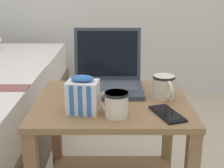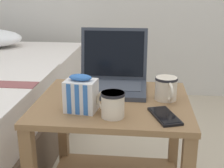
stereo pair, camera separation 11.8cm
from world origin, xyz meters
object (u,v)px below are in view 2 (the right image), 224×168
object	(u,v)px
mug_front_right	(166,87)
laptop	(112,77)
snack_bag	(81,94)
mug_front_left	(112,103)
cell_phone	(165,116)

from	to	relation	value
mug_front_right	laptop	bearing A→B (deg)	151.46
mug_front_right	snack_bag	world-z (taller)	snack_bag
mug_front_left	cell_phone	bearing A→B (deg)	3.78
mug_front_left	mug_front_right	size ratio (longest dim) A/B	0.85
mug_front_right	cell_phone	world-z (taller)	mug_front_right
snack_bag	laptop	bearing A→B (deg)	72.93
mug_front_right	snack_bag	size ratio (longest dim) A/B	0.93
laptop	snack_bag	size ratio (longest dim) A/B	2.21
mug_front_left	snack_bag	distance (m)	0.12
laptop	snack_bag	xyz separation A→B (m)	(-0.08, -0.27, 0.01)
laptop	mug_front_right	size ratio (longest dim) A/B	2.38
mug_front_left	mug_front_right	world-z (taller)	mug_front_right
snack_bag	cell_phone	distance (m)	0.31
mug_front_left	snack_bag	size ratio (longest dim) A/B	0.79
snack_bag	cell_phone	xyz separation A→B (m)	(0.30, -0.03, -0.06)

